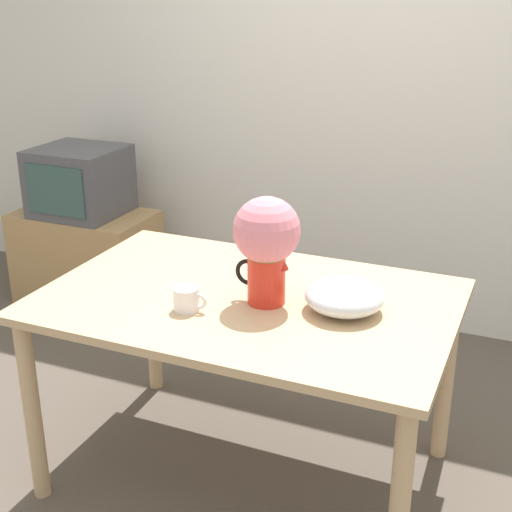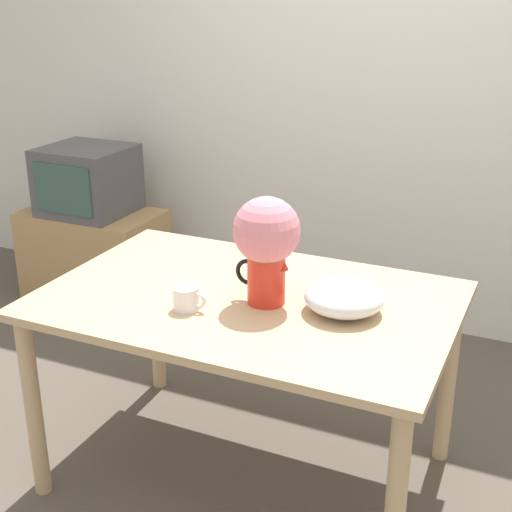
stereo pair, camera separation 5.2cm
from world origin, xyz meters
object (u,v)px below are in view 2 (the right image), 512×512
(white_bowl, at_px, (344,297))
(tv_set, at_px, (88,180))
(flower_vase, at_px, (267,241))
(coffee_mug, at_px, (187,298))

(white_bowl, relative_size, tv_set, 0.57)
(white_bowl, bearing_deg, flower_vase, -171.89)
(white_bowl, distance_m, tv_set, 2.14)
(white_bowl, bearing_deg, coffee_mug, -157.58)
(coffee_mug, relative_size, tv_set, 0.25)
(white_bowl, bearing_deg, tv_set, 149.87)
(coffee_mug, relative_size, white_bowl, 0.45)
(flower_vase, xyz_separation_m, coffee_mug, (-0.22, -0.16, -0.18))
(flower_vase, height_order, tv_set, flower_vase)
(coffee_mug, height_order, tv_set, tv_set)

